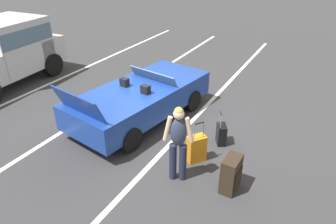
% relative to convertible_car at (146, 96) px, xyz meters
% --- Properties ---
extents(ground_plane, '(80.00, 80.00, 0.00)m').
position_rel_convertible_car_xyz_m(ground_plane, '(-0.20, 0.03, -0.59)').
color(ground_plane, '#333335').
extents(lot_line_near, '(18.00, 0.12, 0.01)m').
position_rel_convertible_car_xyz_m(lot_line_near, '(-0.20, -1.27, -0.59)').
color(lot_line_near, silver).
rests_on(lot_line_near, ground_plane).
extents(lot_line_mid, '(18.00, 0.12, 0.01)m').
position_rel_convertible_car_xyz_m(lot_line_mid, '(-0.20, 1.43, -0.59)').
color(lot_line_mid, silver).
rests_on(lot_line_mid, ground_plane).
extents(lot_line_far, '(18.00, 0.12, 0.01)m').
position_rel_convertible_car_xyz_m(lot_line_far, '(-0.20, 4.13, -0.59)').
color(lot_line_far, silver).
rests_on(lot_line_far, ground_plane).
extents(convertible_car, '(4.37, 2.38, 1.52)m').
position_rel_convertible_car_xyz_m(convertible_car, '(0.00, 0.00, 0.00)').
color(convertible_car, navy).
rests_on(convertible_car, ground_plane).
extents(suitcase_large_black, '(0.49, 0.32, 0.74)m').
position_rel_convertible_car_xyz_m(suitcase_large_black, '(-1.70, -3.02, -0.22)').
color(suitcase_large_black, '#2D2319').
rests_on(suitcase_large_black, ground_plane).
extents(suitcase_medium_bright, '(0.46, 0.43, 1.01)m').
position_rel_convertible_car_xyz_m(suitcase_medium_bright, '(-1.19, -2.06, -0.28)').
color(suitcase_medium_bright, orange).
rests_on(suitcase_medium_bright, ground_plane).
extents(suitcase_small_carryon, '(0.39, 0.34, 0.83)m').
position_rel_convertible_car_xyz_m(suitcase_small_carryon, '(-0.29, -2.31, -0.34)').
color(suitcase_small_carryon, black).
rests_on(suitcase_small_carryon, ground_plane).
extents(traveler_person, '(0.32, 0.59, 1.65)m').
position_rel_convertible_car_xyz_m(traveler_person, '(-1.92, -1.98, 0.34)').
color(traveler_person, '#1E2338').
rests_on(traveler_person, ground_plane).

